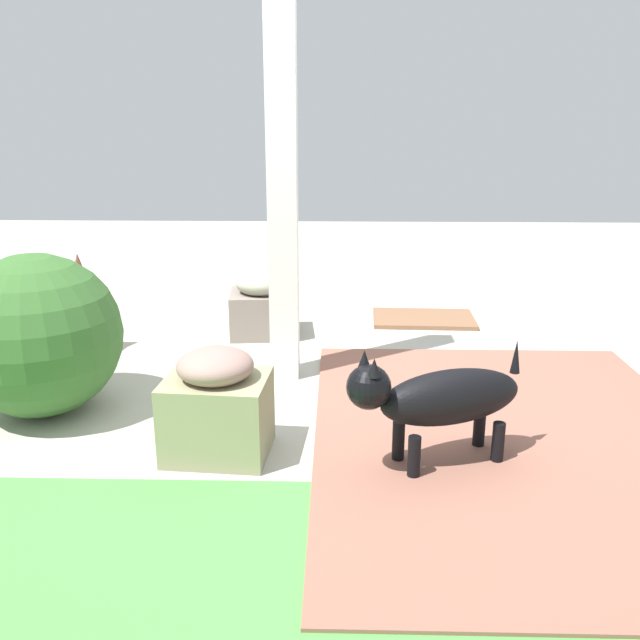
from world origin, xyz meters
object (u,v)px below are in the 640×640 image
Objects in this scene: stone_planter_nearest at (263,305)px; terracotta_pot_spiky at (82,306)px; dog at (439,397)px; doormat at (424,319)px; stone_planter_far at (217,405)px; porch_pillar at (282,173)px; round_shrub at (38,335)px.

terracotta_pot_spiky is (1.07, 0.37, 0.09)m from stone_planter_nearest.
dog is 2.12m from doormat.
stone_planter_far is 0.67× the size of doormat.
stone_planter_nearest is 1.67m from stone_planter_far.
stone_planter_nearest is 1.98m from dog.
stone_planter_nearest is (0.21, -0.74, -0.92)m from porch_pillar.
porch_pillar is at bearing -155.44° from round_shrub.
porch_pillar is 4.95× the size of stone_planter_nearest.
stone_planter_nearest is at bearing -126.65° from round_shrub.
terracotta_pot_spiky is at bearing -34.91° from dog.
stone_planter_far reaches higher than doormat.
stone_planter_far is at bearing -5.26° from dog.
porch_pillar reaches higher than round_shrub.
dog is at bearing 165.15° from round_shrub.
stone_planter_far is 0.60× the size of round_shrub.
doormat is (-1.12, -0.34, -0.19)m from stone_planter_nearest.
porch_pillar is 2.94× the size of dog.
stone_planter_far is 1.03m from round_shrub.
dog reaches higher than stone_planter_nearest.
stone_planter_nearest is 0.57× the size of round_shrub.
porch_pillar is at bearing -103.25° from stone_planter_far.
porch_pillar is at bearing -55.13° from dog.
terracotta_pot_spiky is (1.05, -1.30, 0.07)m from stone_planter_far.
terracotta_pot_spiky reaches higher than dog.
terracotta_pot_spiky is (1.27, -0.37, -0.83)m from porch_pillar.
doormat is (-2.18, -0.71, -0.28)m from terracotta_pot_spiky.
doormat is at bearing -119.40° from stone_planter_far.
terracotta_pot_spiky is (0.12, -0.89, -0.10)m from round_shrub.
dog reaches higher than doormat.
round_shrub reaches higher than doormat.
dog is at bearing 124.87° from porch_pillar.
terracotta_pot_spiky is at bearing -16.02° from porch_pillar.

